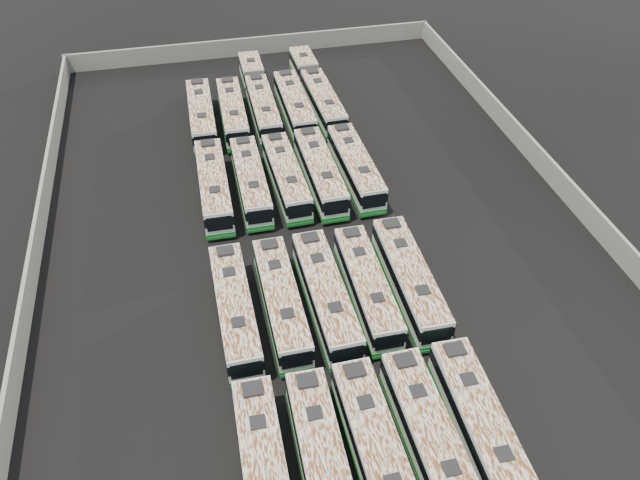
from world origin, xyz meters
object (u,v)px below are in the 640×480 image
at_px(bus_front_far_right, 481,428).
at_px(bus_midfront_left, 281,302).
at_px(bus_midback_left, 251,181).
at_px(bus_midback_right, 320,172).
at_px(bus_front_center, 377,453).
at_px(bus_front_far_left, 265,475).
at_px(bus_midfront_center, 326,296).
at_px(bus_midfront_right, 367,287).
at_px(bus_back_center, 259,96).
at_px(bus_back_right, 295,106).
at_px(bus_midback_far_left, 214,186).
at_px(bus_midfront_far_left, 235,310).
at_px(bus_midback_far_right, 355,167).
at_px(bus_front_left, 323,465).
at_px(bus_midback_center, 286,177).
at_px(bus_midfront_far_right, 409,280).
at_px(bus_back_far_right, 316,90).
at_px(bus_back_left, 233,113).
at_px(bus_back_far_left, 202,115).
at_px(bus_front_right, 431,441).

height_order(bus_front_far_right, bus_midfront_left, bus_front_far_right).
bearing_deg(bus_midback_left, bus_midback_right, -0.47).
bearing_deg(bus_front_center, bus_front_far_left, 178.07).
xyz_separation_m(bus_midfront_center, bus_midback_right, (3.07, 14.98, -0.01)).
relative_size(bus_front_far_left, bus_midfront_right, 1.03).
xyz_separation_m(bus_midfront_left, bus_back_center, (3.13, 30.24, -0.02)).
bearing_deg(bus_front_far_left, bus_back_right, 77.57).
bearing_deg(bus_midback_far_left, bus_back_right, 52.87).
distance_m(bus_midfront_far_left, bus_midfront_center, 6.44).
bearing_deg(bus_midback_far_right, bus_midback_far_left, 179.13).
xyz_separation_m(bus_front_left, bus_midback_center, (3.13, 27.62, -0.04)).
bearing_deg(bus_front_left, bus_midback_center, 84.78).
height_order(bus_midfront_far_right, bus_midback_center, bus_midfront_far_right).
bearing_deg(bus_midfront_far_left, bus_back_far_right, 66.89).
height_order(bus_midback_far_right, bus_back_right, bus_back_right).
height_order(bus_midfront_center, bus_back_right, bus_midfront_center).
relative_size(bus_midfront_far_right, bus_midback_right, 1.01).
bearing_deg(bus_back_far_right, bus_midback_far_left, -130.71).
bearing_deg(bus_midback_center, bus_back_left, 103.23).
relative_size(bus_midfront_far_left, bus_back_far_left, 0.98).
bearing_deg(bus_back_far_left, bus_midback_far_left, -88.96).
height_order(bus_midfront_right, bus_midback_left, bus_midback_left).
relative_size(bus_back_left, bus_back_center, 0.65).
bearing_deg(bus_midback_far_left, bus_back_far_left, 90.79).
relative_size(bus_front_center, bus_midback_far_left, 1.01).
bearing_deg(bus_midback_right, bus_midfront_far_left, -123.26).
relative_size(bus_midback_far_left, bus_midback_center, 1.03).
height_order(bus_midfront_far_left, bus_midfront_center, bus_midfront_center).
height_order(bus_midfront_center, bus_midback_far_right, bus_midfront_center).
xyz_separation_m(bus_front_center, bus_midback_center, (0.02, 27.64, -0.07)).
bearing_deg(bus_front_far_left, bus_midfront_far_left, 91.40).
xyz_separation_m(bus_front_left, bus_midfront_far_left, (-3.30, 12.71, -0.02)).
height_order(bus_front_left, bus_front_right, bus_front_right).
bearing_deg(bus_midfront_far_left, bus_midfront_right, -0.00).
bearing_deg(bus_midback_right, bus_front_center, -97.01).
height_order(bus_front_far_right, bus_back_center, bus_front_far_right).
bearing_deg(bus_midfront_right, bus_midback_left, 113.58).
bearing_deg(bus_back_far_left, bus_midback_right, -51.92).
height_order(bus_midfront_left, bus_midback_far_left, bus_midback_far_left).
xyz_separation_m(bus_back_far_left, bus_back_far_right, (12.63, 2.82, -0.04)).
distance_m(bus_back_far_left, bus_back_far_right, 12.94).
bearing_deg(bus_midfront_right, bus_midfront_far_left, -179.01).
bearing_deg(bus_front_right, bus_midback_far_right, 82.82).
bearing_deg(bus_front_right, bus_back_center, 93.71).
distance_m(bus_midfront_far_left, bus_back_center, 30.93).
bearing_deg(bus_midback_center, bus_midback_far_right, -1.52).
bearing_deg(bus_back_far_left, bus_back_left, -1.82).
relative_size(bus_front_far_left, bus_midfront_left, 1.02).
relative_size(bus_front_center, bus_back_far_left, 1.01).
xyz_separation_m(bus_front_right, bus_midfront_right, (-0.04, 12.74, -0.07)).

